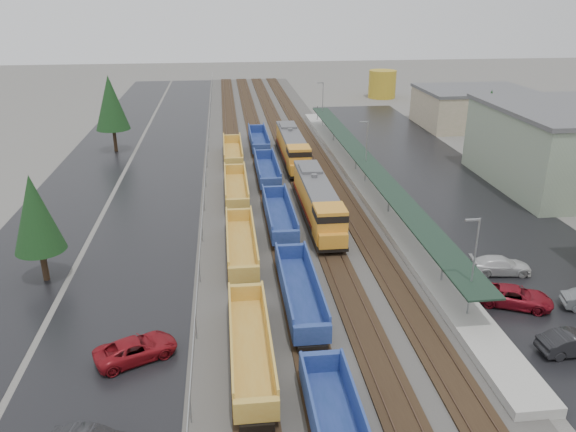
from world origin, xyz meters
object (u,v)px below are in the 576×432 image
object	(u,v)px
parked_car_east_a	(574,343)
storage_tank	(382,84)
well_string_yellow	(245,287)
parked_car_east_c	(500,265)
parked_car_east_b	(516,297)
locomotive_lead	(318,201)
well_string_blue	(288,248)
parked_car_west_c	(136,349)
locomotive_trail	(292,148)

from	to	relation	value
parked_car_east_a	storage_tank	bearing A→B (deg)	-10.74
well_string_yellow	parked_car_east_c	size ratio (longest dim) A/B	17.89
parked_car_east_a	parked_car_east_b	bearing A→B (deg)	4.87
parked_car_east_a	parked_car_east_b	size ratio (longest dim) A/B	0.87
locomotive_lead	well_string_blue	distance (m)	9.30
locomotive_lead	parked_car_east_a	xyz separation A→B (m)	(12.86, -23.94, -1.49)
parked_car_west_c	locomotive_trail	bearing A→B (deg)	-44.60
storage_tank	parked_car_east_b	distance (m)	88.51
storage_tank	locomotive_trail	bearing A→B (deg)	-118.04
locomotive_lead	well_string_blue	world-z (taller)	locomotive_lead
parked_car_east_a	parked_car_east_c	size ratio (longest dim) A/B	0.93
locomotive_lead	well_string_blue	size ratio (longest dim) A/B	0.21
well_string_yellow	parked_car_west_c	bearing A→B (deg)	-137.97
parked_car_west_c	parked_car_east_a	xyz separation A→B (m)	(28.10, -2.63, 0.04)
parked_car_east_c	parked_car_east_b	bearing A→B (deg)	172.81
well_string_yellow	parked_car_east_a	xyz separation A→B (m)	(20.86, -9.16, -0.35)
well_string_yellow	parked_car_east_c	world-z (taller)	well_string_yellow
locomotive_lead	locomotive_trail	bearing A→B (deg)	90.00
well_string_yellow	storage_tank	xyz separation A→B (m)	(33.85, 84.32, 1.84)
well_string_yellow	parked_car_east_c	distance (m)	21.40
parked_car_east_a	parked_car_east_c	bearing A→B (deg)	-5.09
well_string_blue	parked_car_east_b	world-z (taller)	well_string_blue
well_string_blue	locomotive_trail	bearing A→B (deg)	82.23
parked_car_east_b	parked_car_east_c	world-z (taller)	parked_car_east_b
storage_tank	parked_car_east_b	xyz separation A→B (m)	(-13.81, -87.39, -2.23)
well_string_blue	parked_car_east_a	size ratio (longest dim) A/B	19.19
well_string_blue	storage_tank	world-z (taller)	storage_tank
well_string_blue	parked_car_east_c	distance (m)	17.87
well_string_blue	storage_tank	xyz separation A→B (m)	(29.85, 77.86, 1.83)
parked_car_east_a	parked_car_east_c	distance (m)	11.16
parked_car_east_a	parked_car_east_b	distance (m)	6.15
parked_car_west_c	parked_car_east_c	world-z (taller)	parked_car_east_c
well_string_yellow	parked_car_west_c	distance (m)	9.76
well_string_yellow	well_string_blue	xyz separation A→B (m)	(4.00, 6.47, 0.01)
locomotive_lead	well_string_yellow	world-z (taller)	locomotive_lead
well_string_blue	parked_car_east_a	world-z (taller)	well_string_blue
locomotive_lead	storage_tank	size ratio (longest dim) A/B	3.12
well_string_blue	storage_tank	distance (m)	83.40
well_string_yellow	well_string_blue	size ratio (longest dim) A/B	1.01
locomotive_lead	parked_car_east_a	size ratio (longest dim) A/B	3.98
well_string_blue	parked_car_west_c	distance (m)	17.19
parked_car_east_c	parked_car_west_c	bearing A→B (deg)	113.46
parked_car_west_c	parked_car_east_c	distance (m)	29.79
well_string_blue	parked_car_west_c	bearing A→B (deg)	-130.87
parked_car_west_c	parked_car_east_c	xyz separation A→B (m)	(28.54, 8.52, 0.01)
parked_car_west_c	parked_car_east_c	size ratio (longest dim) A/B	1.03
locomotive_trail	well_string_yellow	bearing A→B (deg)	-102.60
locomotive_lead	well_string_yellow	bearing A→B (deg)	-118.42
parked_car_east_c	locomotive_lead	bearing A→B (deg)	52.95
well_string_yellow	well_string_blue	distance (m)	7.60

